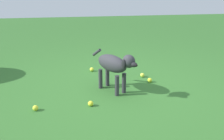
# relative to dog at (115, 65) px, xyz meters

# --- Properties ---
(ground) EXTENTS (14.00, 14.00, 0.00)m
(ground) POSITION_rel_dog_xyz_m (-0.06, 0.04, -0.38)
(ground) COLOR #2D6026
(dog) EXTENTS (0.53, 0.73, 0.58)m
(dog) POSITION_rel_dog_xyz_m (0.00, 0.00, 0.00)
(dog) COLOR #2D2D33
(dog) RESTS_ON ground
(tennis_ball_0) EXTENTS (0.07, 0.07, 0.07)m
(tennis_ball_0) POSITION_rel_dog_xyz_m (-0.56, -0.25, -0.35)
(tennis_ball_0) COLOR #CBDD2E
(tennis_ball_0) RESTS_ON ground
(tennis_ball_1) EXTENTS (0.07, 0.07, 0.07)m
(tennis_ball_1) POSITION_rel_dog_xyz_m (1.00, 0.41, -0.35)
(tennis_ball_1) COLOR #CAD334
(tennis_ball_1) RESTS_ON ground
(tennis_ball_2) EXTENTS (0.07, 0.07, 0.07)m
(tennis_ball_2) POSITION_rel_dog_xyz_m (0.35, 0.38, -0.35)
(tennis_ball_2) COLOR yellow
(tennis_ball_2) RESTS_ON ground
(tennis_ball_3) EXTENTS (0.07, 0.07, 0.07)m
(tennis_ball_3) POSITION_rel_dog_xyz_m (0.25, -0.84, -0.35)
(tennis_ball_3) COLOR #D0E039
(tennis_ball_3) RESTS_ON ground
(tennis_ball_4) EXTENTS (0.07, 0.07, 0.07)m
(tennis_ball_4) POSITION_rel_dog_xyz_m (-0.51, -0.47, -0.35)
(tennis_ball_4) COLOR #C9D43F
(tennis_ball_4) RESTS_ON ground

